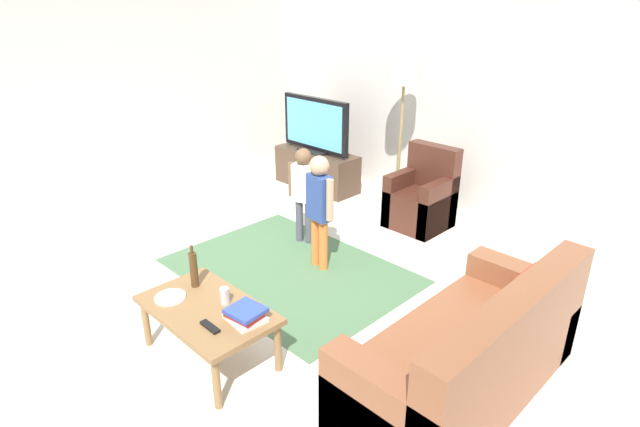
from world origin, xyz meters
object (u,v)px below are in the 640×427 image
(book_stack, at_px, (245,314))
(plate, at_px, (170,297))
(tv_stand, at_px, (317,170))
(child_center, at_px, (319,202))
(couch, at_px, (474,359))
(armchair, at_px, (423,200))
(bottle, at_px, (194,269))
(floor_lamp, at_px, (404,80))
(coffee_table, at_px, (207,313))
(tv, at_px, (315,126))
(soda_can, at_px, (225,296))
(child_near_tv, at_px, (304,187))
(tv_remote, at_px, (210,327))

(book_stack, xyz_separation_m, plate, (-0.59, -0.21, -0.04))
(tv_stand, bearing_deg, child_center, -43.99)
(couch, xyz_separation_m, child_center, (-1.91, 0.52, 0.37))
(armchair, relative_size, bottle, 2.71)
(floor_lamp, height_order, child_center, floor_lamp)
(armchair, relative_size, coffee_table, 0.90)
(couch, height_order, armchair, armchair)
(coffee_table, height_order, plate, plate)
(tv, xyz_separation_m, child_center, (1.60, -1.52, -0.18))
(couch, distance_m, child_center, 2.01)
(plate, bearing_deg, tv_stand, 118.48)
(book_stack, bearing_deg, tv, 128.29)
(tv_stand, distance_m, coffee_table, 3.63)
(soda_can, bearing_deg, tv_stand, 124.99)
(child_near_tv, distance_m, coffee_table, 1.99)
(tv_stand, bearing_deg, couch, -30.52)
(couch, height_order, book_stack, couch)
(couch, relative_size, child_center, 1.63)
(tv, relative_size, floor_lamp, 0.62)
(child_center, bearing_deg, book_stack, -63.17)
(tv_stand, xyz_separation_m, child_center, (1.60, -1.54, 0.42))
(tv_stand, distance_m, tv_remote, 3.86)
(tv_stand, bearing_deg, plate, -61.52)
(tv, xyz_separation_m, couch, (3.51, -2.05, -0.56))
(bottle, bearing_deg, book_stack, -0.50)
(tv, relative_size, child_center, 1.00)
(book_stack, xyz_separation_m, bottle, (-0.61, 0.01, 0.09))
(armchair, height_order, bottle, armchair)
(child_center, distance_m, book_stack, 1.58)
(book_stack, bearing_deg, armchair, 101.30)
(book_stack, distance_m, bottle, 0.62)
(book_stack, relative_size, tv_remote, 1.60)
(couch, bearing_deg, coffee_table, -147.35)
(tv_stand, distance_m, armchair, 1.73)
(tv_remote, height_order, soda_can, soda_can)
(tv_remote, bearing_deg, tv_stand, 125.40)
(bottle, xyz_separation_m, plate, (0.02, -0.22, -0.13))
(coffee_table, bearing_deg, couch, 32.65)
(coffee_table, xyz_separation_m, soda_can, (0.05, 0.12, 0.11))
(couch, height_order, plate, couch)
(couch, distance_m, soda_can, 1.70)
(tv, distance_m, child_center, 2.22)
(book_stack, xyz_separation_m, soda_can, (-0.26, 0.03, 0.01))
(coffee_table, height_order, book_stack, book_stack)
(coffee_table, height_order, soda_can, soda_can)
(couch, height_order, soda_can, couch)
(armchair, relative_size, plate, 4.09)
(tv_stand, bearing_deg, tv, -90.00)
(bottle, bearing_deg, floor_lamp, 98.49)
(coffee_table, bearing_deg, armchair, 95.06)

